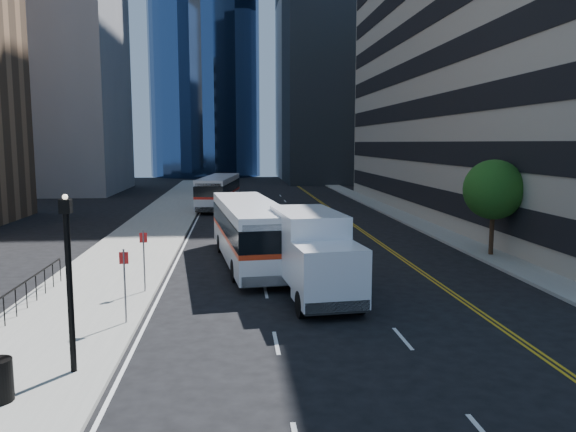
# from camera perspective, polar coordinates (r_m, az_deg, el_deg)

# --- Properties ---
(ground) EXTENTS (160.00, 160.00, 0.00)m
(ground) POSITION_cam_1_polar(r_m,az_deg,el_deg) (22.01, 7.25, -8.77)
(ground) COLOR black
(ground) RESTS_ON ground
(sidewalk_west) EXTENTS (5.00, 90.00, 0.15)m
(sidewalk_west) POSITION_cam_1_polar(r_m,az_deg,el_deg) (46.37, -12.52, -0.21)
(sidewalk_west) COLOR gray
(sidewalk_west) RESTS_ON ground
(sidewalk_east) EXTENTS (2.00, 90.00, 0.15)m
(sidewalk_east) POSITION_cam_1_polar(r_m,az_deg,el_deg) (48.00, 11.25, 0.09)
(sidewalk_east) COLOR gray
(sidewalk_east) RESTS_ON ground
(midrise_west) EXTENTS (18.00, 18.00, 35.00)m
(midrise_west) POSITION_cam_1_polar(r_m,az_deg,el_deg) (77.09, -23.81, 15.34)
(midrise_west) COLOR gray
(midrise_west) RESTS_ON ground
(street_tree) EXTENTS (3.20, 3.20, 5.10)m
(street_tree) POSITION_cam_1_polar(r_m,az_deg,el_deg) (31.81, 20.16, 2.52)
(street_tree) COLOR #332114
(street_tree) RESTS_ON sidewalk_east
(lamp_post) EXTENTS (0.28, 0.28, 4.56)m
(lamp_post) POSITION_cam_1_polar(r_m,az_deg,el_deg) (15.60, -21.35, -5.68)
(lamp_post) COLOR black
(lamp_post) RESTS_ON sidewalk_west
(bus_front) EXTENTS (4.05, 12.38, 3.14)m
(bus_front) POSITION_cam_1_polar(r_m,az_deg,el_deg) (28.49, -3.91, -1.47)
(bus_front) COLOR white
(bus_front) RESTS_ON ground
(bus_rear) EXTENTS (3.95, 11.75, 2.97)m
(bus_rear) POSITION_cam_1_polar(r_m,az_deg,el_deg) (53.10, -7.04, 2.55)
(bus_rear) COLOR silver
(bus_rear) RESTS_ON ground
(box_truck) EXTENTS (3.09, 7.18, 3.34)m
(box_truck) POSITION_cam_1_polar(r_m,az_deg,el_deg) (22.50, 2.54, -3.74)
(box_truck) COLOR white
(box_truck) RESTS_ON ground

